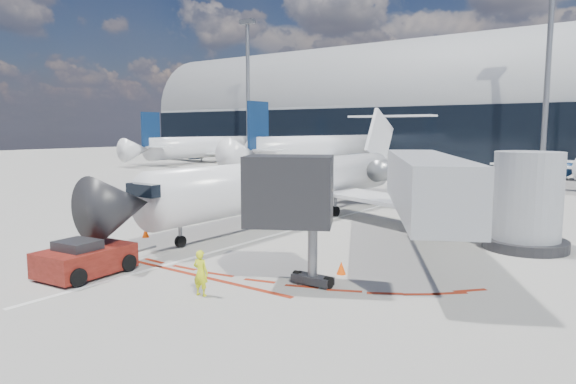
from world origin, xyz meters
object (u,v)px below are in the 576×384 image
Objects in this scene: regional_jet at (304,179)px; ramp_worker at (201,273)px; pushback_tug at (85,259)px; uld_container at (169,207)px.

regional_jet is 17.08m from ramp_worker.
pushback_tug is at bearing 0.24° from ramp_worker.
uld_container is at bearing 118.23° from pushback_tug.
pushback_tug is 12.69m from uld_container.
regional_jet is 16.81m from pushback_tug.
pushback_tug is (0.53, -16.70, -1.89)m from regional_jet.
ramp_worker is at bearing -68.56° from regional_jet.
uld_container reaches higher than ramp_worker.
uld_container is (-12.71, 9.69, 0.04)m from ramp_worker.
regional_jet is at bearing 86.43° from pushback_tug.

